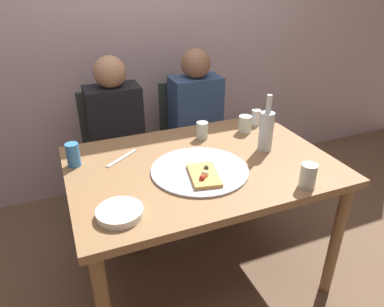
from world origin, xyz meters
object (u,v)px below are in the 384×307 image
guest_in_beanie (200,125)px  soda_can (73,155)px  pizza_tray (200,170)px  short_glass (202,130)px  tumbler_far (245,124)px  wine_glass (308,176)px  table_knife (122,158)px  chair_right (192,133)px  wine_bottle (267,130)px  plate_stack (120,213)px  pizza_slice_last (204,175)px  dining_table (201,176)px  chair_left (116,146)px  guest_in_sweater (119,138)px  tumbler_near (256,117)px

guest_in_beanie → soda_can: bearing=28.5°
pizza_tray → short_glass: bearing=64.4°
tumbler_far → wine_glass: wine_glass is taller
short_glass → table_knife: short_glass is taller
wine_glass → short_glass: size_ratio=1.14×
chair_right → wine_bottle: bearing=94.8°
chair_right → guest_in_beanie: (0.00, -0.15, 0.13)m
wine_bottle → tumbler_far: 0.27m
plate_stack → pizza_tray: bearing=25.0°
pizza_slice_last → wine_glass: 0.48m
dining_table → pizza_slice_last: size_ratio=5.57×
tumbler_far → chair_right: size_ratio=0.11×
guest_in_beanie → chair_right: bearing=-90.0°
plate_stack → chair_left: size_ratio=0.21×
short_glass → table_knife: 0.50m
pizza_slice_last → guest_in_beanie: size_ratio=0.21×
pizza_slice_last → guest_in_sweater: (-0.23, 0.87, -0.14)m
pizza_slice_last → guest_in_sweater: size_ratio=0.21×
guest_in_sweater → pizza_tray: bearing=107.2°
dining_table → wine_bottle: bearing=-0.7°
guest_in_sweater → guest_in_beanie: (0.60, 0.00, 0.00)m
wine_glass → table_knife: bearing=140.9°
dining_table → soda_can: soda_can is taller
chair_right → table_knife: bearing=44.6°
table_knife → guest_in_beanie: (0.68, 0.52, -0.12)m
pizza_tray → dining_table: bearing=61.3°
tumbler_far → chair_right: bearing=98.8°
tumbler_far → guest_in_sweater: guest_in_sweater is taller
short_glass → guest_in_beanie: 0.51m
short_glass → plate_stack: 0.82m
dining_table → chair_left: bearing=108.4°
table_knife → plate_stack: bearing=-139.8°
tumbler_near → pizza_tray: bearing=-144.3°
wine_glass → chair_right: size_ratio=0.13×
table_knife → guest_in_beanie: bearing=1.0°
guest_in_beanie → chair_left: bearing=-14.2°
soda_can → plate_stack: size_ratio=0.64×
tumbler_near → soda_can: 1.14m
dining_table → guest_in_sweater: bearing=112.0°
tumbler_far → plate_stack: size_ratio=0.53×
pizza_tray → soda_can: (-0.57, 0.30, 0.06)m
pizza_tray → wine_bottle: (0.42, 0.07, 0.11)m
pizza_tray → guest_in_beanie: 0.88m
wine_bottle → tumbler_far: bearing=85.2°
tumbler_far → chair_right: 0.69m
pizza_slice_last → soda_can: soda_can is taller
tumbler_near → guest_in_sweater: (-0.81, 0.39, -0.17)m
dining_table → tumbler_near: 0.63m
pizza_tray → wine_glass: wine_glass is taller
tumbler_near → table_knife: tumbler_near is taller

